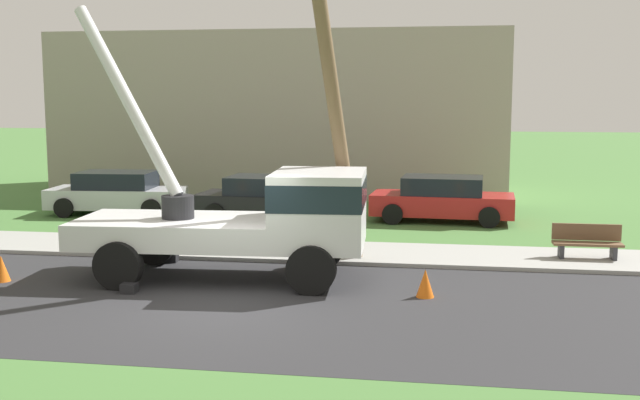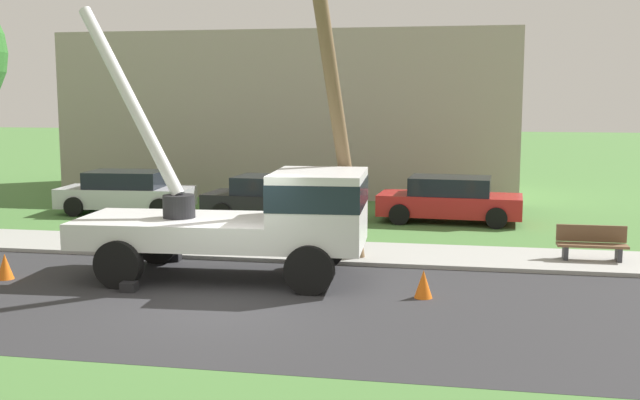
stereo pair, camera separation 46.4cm
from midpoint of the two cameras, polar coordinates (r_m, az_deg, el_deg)
name	(u,v)px [view 1 (the left image)]	position (r m, az deg, el deg)	size (l,w,h in m)	color
ground_plane	(322,210)	(26.42, -0.35, -0.79)	(120.00, 120.00, 0.00)	#477538
road_asphalt	(226,303)	(14.95, -7.93, -7.58)	(80.00, 7.12, 0.01)	#2B2B2D
sidewalk_strip	(278,250)	(19.47, -3.80, -3.77)	(80.00, 2.51, 0.10)	#9E9E99
utility_truck	(259,215)	(16.51, -5.34, -1.08)	(6.89, 3.21, 5.98)	silver
leaning_utility_pole	(329,70)	(17.08, -0.10, 9.66)	(1.52, 2.92, 8.77)	brown
traffic_cone_ahead	(425,283)	(15.26, 6.96, -6.17)	(0.36, 0.36, 0.56)	orange
traffic_cone_behind	(1,269)	(17.85, -23.30, -4.71)	(0.36, 0.36, 0.56)	orange
traffic_cone_curbside	(307,259)	(17.37, -1.77, -4.39)	(0.36, 0.36, 0.56)	orange
parked_sedan_silver	(117,193)	(26.52, -15.36, 0.52)	(4.52, 2.22, 1.42)	#B7B7BF
parked_sedan_black	(268,199)	(24.16, -4.42, 0.09)	(4.51, 2.21, 1.42)	black
parked_sedan_red	(442,199)	(24.32, 8.54, 0.07)	(4.50, 2.19, 1.42)	#B21E1E
park_bench	(587,243)	(19.26, 18.59, -3.04)	(1.60, 0.45, 0.90)	brown
lowrise_building_backdrop	(283,113)	(32.10, -3.17, 6.46)	(18.00, 6.00, 6.40)	#A5998C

